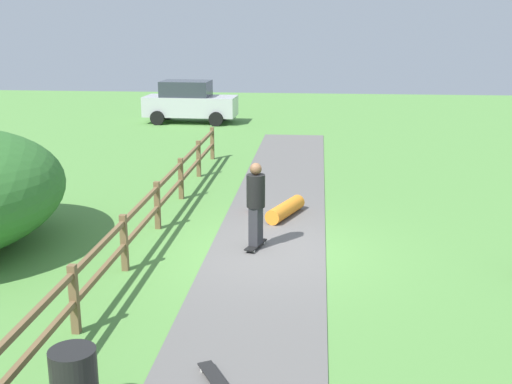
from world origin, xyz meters
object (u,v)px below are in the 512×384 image
skater_riding (256,201)px  skateboard_loose (214,377)px  parked_car_silver (189,102)px  skater_fallen (283,209)px

skater_riding → skateboard_loose: size_ratio=2.27×
skateboard_loose → parked_car_silver: (-4.68, 22.06, 0.87)m
skater_riding → skater_fallen: size_ratio=1.14×
skater_fallen → skateboard_loose: size_ratio=1.99×
skateboard_loose → skater_fallen: bearing=86.4°
skater_fallen → skateboard_loose: skater_fallen is taller
skater_riding → parked_car_silver: bearing=105.6°
skater_riding → skater_fallen: 2.49m
skater_riding → skater_fallen: bearing=79.5°
skateboard_loose → parked_car_silver: parked_car_silver is taller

